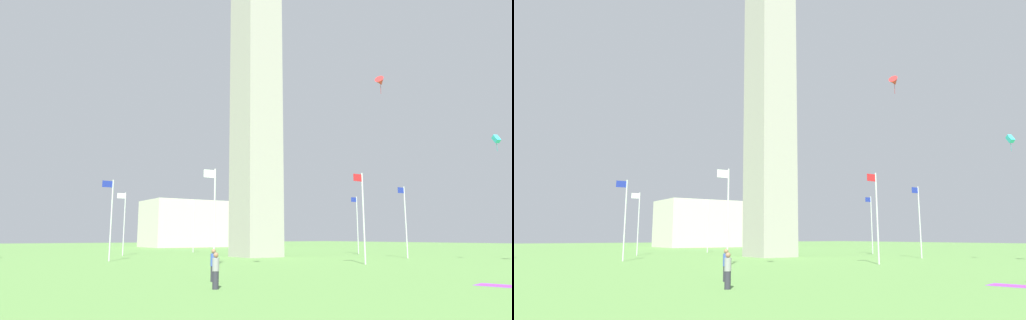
{
  "view_description": "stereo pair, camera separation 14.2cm",
  "coord_description": "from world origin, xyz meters",
  "views": [
    {
      "loc": [
        29.28,
        44.25,
        2.36
      ],
      "look_at": [
        0.0,
        0.0,
        11.54
      ],
      "focal_mm": 31.07,
      "sensor_mm": 36.0,
      "label": 1
    },
    {
      "loc": [
        29.16,
        44.33,
        2.36
      ],
      "look_at": [
        0.0,
        0.0,
        11.54
      ],
      "focal_mm": 31.07,
      "sensor_mm": 36.0,
      "label": 2
    }
  ],
  "objects": [
    {
      "name": "flagpole_se",
      "position": [
        -11.97,
        12.03,
        4.34
      ],
      "size": [
        1.12,
        0.14,
        7.91
      ],
      "color": "silver",
      "rests_on": "ground"
    },
    {
      "name": "flagpole_n",
      "position": [
        17.08,
        0.0,
        4.34
      ],
      "size": [
        1.12,
        0.14,
        7.91
      ],
      "color": "silver",
      "rests_on": "ground"
    },
    {
      "name": "person_gray_shirt",
      "position": [
        19.38,
        25.96,
        0.81
      ],
      "size": [
        0.32,
        0.32,
        1.64
      ],
      "rotation": [
        0.0,
        0.0,
        -1.72
      ],
      "color": "#2D2D38",
      "rests_on": "ground"
    },
    {
      "name": "ground_plane",
      "position": [
        0.0,
        0.0,
        0.0
      ],
      "size": [
        260.0,
        260.0,
        0.0
      ],
      "primitive_type": "plane",
      "color": "#609347"
    },
    {
      "name": "flagpole_w",
      "position": [
        0.06,
        -17.02,
        4.34
      ],
      "size": [
        1.12,
        0.14,
        7.91
      ],
      "color": "silver",
      "rests_on": "ground"
    },
    {
      "name": "flagpole_ne",
      "position": [
        12.09,
        12.03,
        4.34
      ],
      "size": [
        1.12,
        0.14,
        7.91
      ],
      "color": "silver",
      "rests_on": "ground"
    },
    {
      "name": "picnic_blanket_near_first_person",
      "position": [
        7.19,
        32.14,
        0.01
      ],
      "size": [
        1.78,
        2.07,
        0.01
      ],
      "primitive_type": "cube",
      "rotation": [
        0.0,
        0.0,
        1.8
      ],
      "color": "purple",
      "rests_on": "ground"
    },
    {
      "name": "person_blue_shirt",
      "position": [
        17.84,
        22.84,
        0.84
      ],
      "size": [
        0.32,
        0.32,
        1.7
      ],
      "rotation": [
        0.0,
        0.0,
        -2.68
      ],
      "color": "#2D2D38",
      "rests_on": "ground"
    },
    {
      "name": "flagpole_e",
      "position": [
        0.06,
        17.02,
        4.34
      ],
      "size": [
        1.12,
        0.14,
        7.91
      ],
      "color": "silver",
      "rests_on": "ground"
    },
    {
      "name": "flagpole_nw",
      "position": [
        12.09,
        -12.03,
        4.34
      ],
      "size": [
        1.12,
        0.14,
        7.91
      ],
      "color": "silver",
      "rests_on": "ground"
    },
    {
      "name": "kite_red_delta",
      "position": [
        -7.03,
        13.69,
        18.79
      ],
      "size": [
        1.52,
        1.35,
        2.0
      ],
      "color": "red"
    },
    {
      "name": "flagpole_sw",
      "position": [
        -11.97,
        -12.03,
        4.34
      ],
      "size": [
        1.12,
        0.14,
        7.91
      ],
      "color": "silver",
      "rests_on": "ground"
    },
    {
      "name": "obelisk_monument",
      "position": [
        0.0,
        0.0,
        21.68
      ],
      "size": [
        4.77,
        4.77,
        43.35
      ],
      "color": "#A8A399",
      "rests_on": "ground"
    },
    {
      "name": "kite_cyan_box",
      "position": [
        -13.19,
        22.21,
        11.66
      ],
      "size": [
        0.74,
        0.94,
        1.66
      ],
      "color": "#33C6D1"
    },
    {
      "name": "distant_building",
      "position": [
        -18.74,
        -50.7,
        5.21
      ],
      "size": [
        27.58,
        12.76,
        10.41
      ],
      "color": "beige",
      "rests_on": "ground"
    },
    {
      "name": "flagpole_s",
      "position": [
        -16.96,
        0.0,
        4.34
      ],
      "size": [
        1.12,
        0.14,
        7.91
      ],
      "color": "silver",
      "rests_on": "ground"
    }
  ]
}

